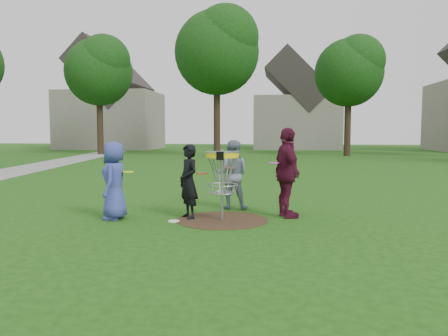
# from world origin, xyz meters

# --- Properties ---
(ground) EXTENTS (100.00, 100.00, 0.00)m
(ground) POSITION_xyz_m (0.00, 0.00, 0.00)
(ground) COLOR #19470F
(ground) RESTS_ON ground
(dirt_patch) EXTENTS (1.80, 1.80, 0.01)m
(dirt_patch) POSITION_xyz_m (0.00, 0.00, 0.00)
(dirt_patch) COLOR #47331E
(dirt_patch) RESTS_ON ground
(concrete_path) EXTENTS (7.75, 39.92, 0.02)m
(concrete_path) POSITION_xyz_m (-10.00, 8.00, 0.01)
(concrete_path) COLOR #9E9E99
(concrete_path) RESTS_ON ground
(player_blue) EXTENTS (0.55, 0.79, 1.53)m
(player_blue) POSITION_xyz_m (-2.13, -0.12, 0.77)
(player_blue) COLOR #38439B
(player_blue) RESTS_ON ground
(player_black) EXTENTS (0.61, 0.64, 1.48)m
(player_black) POSITION_xyz_m (-0.69, 0.11, 0.74)
(player_black) COLOR black
(player_black) RESTS_ON ground
(player_grey) EXTENTS (0.78, 0.62, 1.54)m
(player_grey) POSITION_xyz_m (0.06, 1.31, 0.77)
(player_grey) COLOR gray
(player_grey) RESTS_ON ground
(player_maroon) EXTENTS (0.78, 1.15, 1.81)m
(player_maroon) POSITION_xyz_m (1.26, 0.43, 0.90)
(player_maroon) COLOR #4F1228
(player_maroon) RESTS_ON ground
(disc_on_grass) EXTENTS (0.22, 0.22, 0.02)m
(disc_on_grass) POSITION_xyz_m (-0.91, -0.25, 0.01)
(disc_on_grass) COLOR white
(disc_on_grass) RESTS_ON ground
(disc_golf_basket) EXTENTS (0.66, 0.67, 1.38)m
(disc_golf_basket) POSITION_xyz_m (0.00, -0.00, 1.02)
(disc_golf_basket) COLOR #9EA0A5
(disc_golf_basket) RESTS_ON ground
(held_discs) EXTENTS (3.06, 1.36, 0.22)m
(held_discs) POSITION_xyz_m (-0.30, 0.33, 0.98)
(held_discs) COLOR #F1FE1C
(held_discs) RESTS_ON ground
(tree_row) EXTENTS (51.20, 17.42, 9.90)m
(tree_row) POSITION_xyz_m (0.44, 20.67, 6.21)
(tree_row) COLOR #38281C
(tree_row) RESTS_ON ground
(house_row) EXTENTS (44.50, 10.65, 11.62)m
(house_row) POSITION_xyz_m (4.78, 33.07, 4.14)
(house_row) COLOR gray
(house_row) RESTS_ON ground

